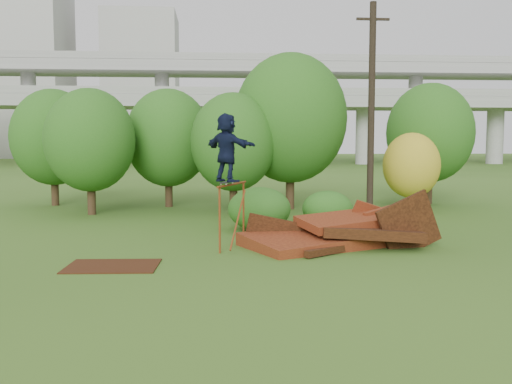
{
  "coord_description": "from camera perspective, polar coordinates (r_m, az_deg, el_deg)",
  "views": [
    {
      "loc": [
        -2.06,
        -14.57,
        3.1
      ],
      "look_at": [
        -0.8,
        2.0,
        1.6
      ],
      "focal_mm": 40.0,
      "sensor_mm": 36.0,
      "label": 1
    }
  ],
  "objects": [
    {
      "name": "skateboard",
      "position": [
        16.11,
        -2.93,
        0.98
      ],
      "size": [
        0.44,
        0.72,
        0.07
      ],
      "rotation": [
        0.0,
        0.0,
        1.17
      ],
      "color": "black",
      "rests_on": "grind_rail"
    },
    {
      "name": "tree_4",
      "position": [
        26.03,
        15.29,
        2.57
      ],
      "size": [
        2.5,
        2.5,
        3.46
      ],
      "color": "black",
      "rests_on": "ground"
    },
    {
      "name": "building_right",
      "position": [
        117.91,
        -11.31,
        10.35
      ],
      "size": [
        14.0,
        14.0,
        28.0
      ],
      "primitive_type": "cube",
      "color": "#9E9E99",
      "rests_on": "ground"
    },
    {
      "name": "grind_rail",
      "position": [
        16.55,
        -2.39,
        -1.1
      ],
      "size": [
        0.93,
        2.11,
        1.87
      ],
      "color": "brown",
      "rests_on": "ground"
    },
    {
      "name": "ground",
      "position": [
        15.04,
        3.64,
        -6.75
      ],
      "size": [
        240.0,
        240.0,
        0.0
      ],
      "primitive_type": "plane",
      "color": "#2D5116",
      "rests_on": "ground"
    },
    {
      "name": "skater",
      "position": [
        16.06,
        -2.95,
        4.47
      ],
      "size": [
        1.64,
        1.69,
        1.93
      ],
      "primitive_type": "imported",
      "rotation": [
        0.0,
        0.0,
        2.32
      ],
      "color": "black",
      "rests_on": "skateboard"
    },
    {
      "name": "shrub_right",
      "position": [
        20.81,
        7.15,
        -1.65
      ],
      "size": [
        1.83,
        1.68,
        1.3
      ],
      "primitive_type": "ellipsoid",
      "color": "#1D4F15",
      "rests_on": "ground"
    },
    {
      "name": "tree_3",
      "position": [
        25.83,
        3.46,
        7.37
      ],
      "size": [
        5.06,
        5.06,
        7.02
      ],
      "color": "black",
      "rests_on": "ground"
    },
    {
      "name": "tree_6",
      "position": [
        28.88,
        -19.61,
        5.18
      ],
      "size": [
        3.98,
        3.98,
        5.56
      ],
      "color": "black",
      "rests_on": "ground"
    },
    {
      "name": "shrub_left",
      "position": [
        19.67,
        0.34,
        -1.69
      ],
      "size": [
        2.18,
        2.01,
        1.51
      ],
      "primitive_type": "ellipsoid",
      "color": "#1D4F15",
      "rests_on": "ground"
    },
    {
      "name": "tree_0",
      "position": [
        24.79,
        -16.26,
        4.99
      ],
      "size": [
        3.74,
        3.74,
        5.28
      ],
      "color": "black",
      "rests_on": "ground"
    },
    {
      "name": "tree_5",
      "position": [
        29.13,
        17.01,
        5.67
      ],
      "size": [
        4.2,
        4.2,
        5.9
      ],
      "color": "black",
      "rests_on": "ground"
    },
    {
      "name": "scrap_pile",
      "position": [
        17.02,
        7.91,
        -4.25
      ],
      "size": [
        6.04,
        3.98,
        2.08
      ],
      "color": "#48170D",
      "rests_on": "ground"
    },
    {
      "name": "tree_1",
      "position": [
        26.96,
        -8.78,
        5.36
      ],
      "size": [
        3.96,
        3.96,
        5.51
      ],
      "color": "black",
      "rests_on": "ground"
    },
    {
      "name": "utility_pole",
      "position": [
        24.76,
        11.47,
        8.29
      ],
      "size": [
        1.4,
        0.28,
        8.85
      ],
      "color": "black",
      "rests_on": "ground"
    },
    {
      "name": "flat_plate",
      "position": [
        14.61,
        -14.15,
        -7.19
      ],
      "size": [
        2.29,
        1.69,
        0.03
      ],
      "primitive_type": "cube",
      "rotation": [
        0.0,
        0.0,
        -0.05
      ],
      "color": "#381A0C",
      "rests_on": "ground"
    },
    {
      "name": "freeway_overpass",
      "position": [
        77.85,
        -2.86,
        10.46
      ],
      "size": [
        160.0,
        15.0,
        13.7
      ],
      "color": "gray",
      "rests_on": "ground"
    },
    {
      "name": "building_left",
      "position": [
        116.21,
        -22.84,
        11.86
      ],
      "size": [
        18.0,
        16.0,
        35.0
      ],
      "primitive_type": "cube",
      "color": "#9E9E99",
      "rests_on": "ground"
    },
    {
      "name": "tree_2",
      "position": [
        24.33,
        -2.29,
        5.0
      ],
      "size": [
        3.65,
        3.65,
        5.15
      ],
      "color": "black",
      "rests_on": "ground"
    }
  ]
}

